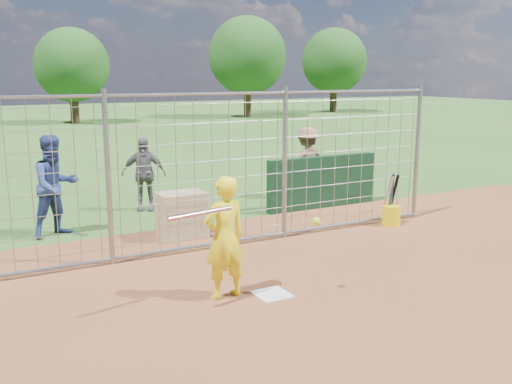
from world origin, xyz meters
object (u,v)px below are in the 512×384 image
batter (225,238)px  bucket_with_bats (391,213)px  bystander_a (55,186)px  bystander_c (307,163)px  bystander_b (144,174)px  equipment_bin (182,215)px

batter → bucket_with_bats: bearing=-163.3°
bystander_a → bystander_c: bystander_a is taller
bystander_c → bucket_with_bats: bystander_c is taller
batter → bystander_b: 5.13m
bystander_a → bystander_b: 2.22m
bystander_a → equipment_bin: bearing=-51.0°
equipment_bin → batter: bearing=-100.1°
batter → bystander_c: bearing=-138.2°
bystander_c → equipment_bin: 4.13m
equipment_bin → bucket_with_bats: (3.75, -1.10, -0.15)m
bystander_c → bucket_with_bats: bearing=90.2°
bystander_b → bystander_c: (3.69, -0.53, 0.04)m
equipment_bin → bucket_with_bats: bearing=-16.3°
batter → equipment_bin: 2.90m
bucket_with_bats → bystander_c: bearing=90.6°
bystander_a → bystander_b: (1.92, 1.11, -0.12)m
bystander_b → bystander_c: bearing=14.1°
bucket_with_bats → bystander_a: bearing=158.1°
batter → bucket_with_bats: size_ratio=1.62×
bystander_b → equipment_bin: size_ratio=1.93×
batter → bystander_c: size_ratio=0.97×
bystander_b → bucket_with_bats: bystander_b is taller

